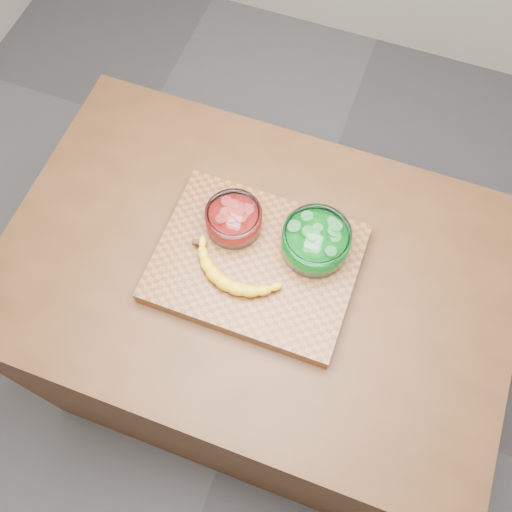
% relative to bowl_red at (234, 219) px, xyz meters
% --- Properties ---
extents(ground, '(3.50, 3.50, 0.00)m').
position_rel_bowl_red_xyz_m(ground, '(0.08, -0.06, -0.97)').
color(ground, '#58585C').
rests_on(ground, ground).
extents(counter, '(1.20, 0.80, 0.90)m').
position_rel_bowl_red_xyz_m(counter, '(0.08, -0.06, -0.52)').
color(counter, '#4E2E17').
rests_on(counter, ground).
extents(cutting_board, '(0.45, 0.35, 0.04)m').
position_rel_bowl_red_xyz_m(cutting_board, '(0.08, -0.06, -0.05)').
color(cutting_board, brown).
rests_on(cutting_board, counter).
extents(bowl_red, '(0.13, 0.13, 0.06)m').
position_rel_bowl_red_xyz_m(bowl_red, '(0.00, 0.00, 0.00)').
color(bowl_red, white).
rests_on(bowl_red, cutting_board).
extents(bowl_green, '(0.15, 0.15, 0.07)m').
position_rel_bowl_red_xyz_m(bowl_green, '(0.19, 0.01, 0.00)').
color(bowl_green, white).
rests_on(bowl_green, cutting_board).
extents(banana, '(0.25, 0.14, 0.04)m').
position_rel_bowl_red_xyz_m(banana, '(0.05, -0.11, -0.01)').
color(banana, yellow).
rests_on(banana, cutting_board).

